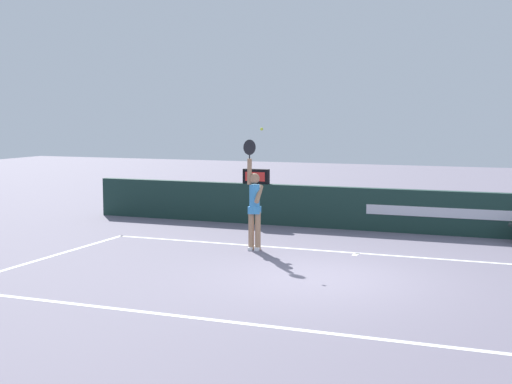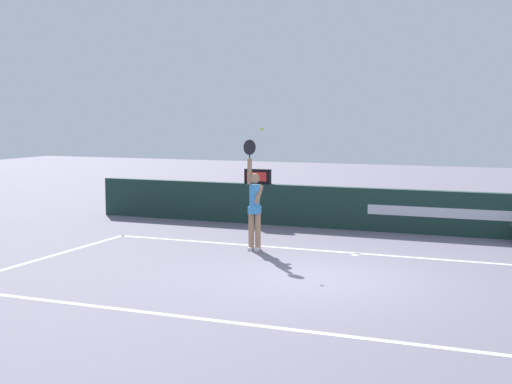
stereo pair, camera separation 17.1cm
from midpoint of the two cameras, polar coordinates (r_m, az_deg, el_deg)
The scene contains 6 objects.
ground_plane at distance 13.19m, azimuth 5.83°, elevation -6.94°, with size 60.00×60.00×0.00m, color slate.
court_lines at distance 12.92m, azimuth 5.48°, elevation -7.20°, with size 12.09×5.85×0.00m.
back_wall at distance 18.53m, azimuth 10.77°, elevation -1.45°, with size 16.93×0.26×1.11m.
speed_display at distance 19.46m, azimuth 0.39°, elevation 1.27°, with size 0.74×0.18×0.40m.
tennis_player at distance 15.67m, azimuth 0.18°, elevation -1.00°, with size 0.47×0.49×2.46m.
tennis_ball at distance 15.34m, azimuth 0.78°, elevation 5.09°, with size 0.07×0.07×0.07m.
Camera 2 is at (3.63, -12.31, 3.00)m, focal length 49.73 mm.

